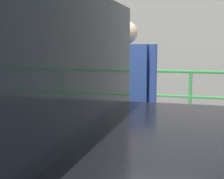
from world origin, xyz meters
TOP-DOWN VIEW (x-y plane):
  - sidewalk_curb at (0.00, 1.64)m, footprint 36.00×3.28m
  - parking_meter at (-0.21, 0.41)m, footprint 0.18×0.19m
  - pedestrian_at_meter at (0.44, 0.45)m, footprint 0.61×0.54m
  - background_railing at (0.00, 3.14)m, footprint 24.06×0.06m
  - backdrop_wall at (0.00, 6.46)m, footprint 32.00×0.50m

SIDE VIEW (x-z plane):
  - sidewalk_curb at x=0.00m, z-range 0.00..0.13m
  - background_railing at x=0.00m, z-range 0.34..1.35m
  - pedestrian_at_meter at x=0.44m, z-range 0.24..1.91m
  - parking_meter at x=-0.21m, z-range 0.50..2.08m
  - backdrop_wall at x=0.00m, z-range 0.00..3.21m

